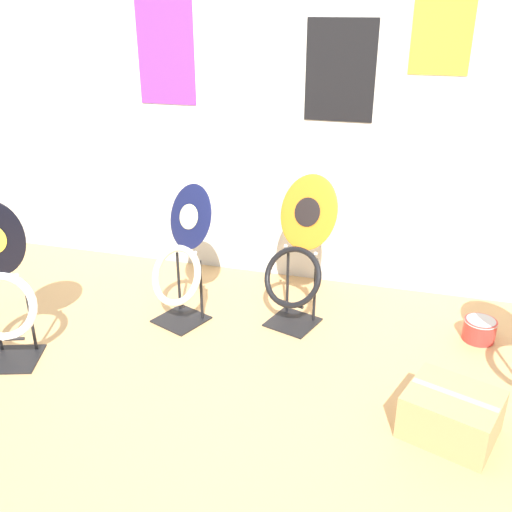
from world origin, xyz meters
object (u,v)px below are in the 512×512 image
Objects in this scene: toilet_seat_display_orange_sun at (299,253)px; storage_box at (451,414)px; toilet_seat_display_jazz_black at (0,291)px; toilet_seat_display_navy_moon at (181,261)px; paint_can at (480,329)px.

storage_box is at bearing -42.69° from toilet_seat_display_orange_sun.
toilet_seat_display_orange_sun reaches higher than storage_box.
storage_box is at bearing 1.15° from toilet_seat_display_jazz_black.
toilet_seat_display_jazz_black reaches higher than toilet_seat_display_navy_moon.
toilet_seat_display_navy_moon is 1.74m from storage_box.
toilet_seat_display_jazz_black is at bearing -137.25° from toilet_seat_display_navy_moon.
toilet_seat_display_orange_sun reaches higher than toilet_seat_display_navy_moon.
paint_can is at bearing 8.05° from toilet_seat_display_navy_moon.
paint_can is at bearing 78.13° from storage_box.
toilet_seat_display_navy_moon is 0.94× the size of toilet_seat_display_orange_sun.
toilet_seat_display_navy_moon is at bearing -171.95° from paint_can.
toilet_seat_display_navy_moon is at bearing 158.00° from storage_box.
toilet_seat_display_jazz_black is 1.69m from toilet_seat_display_orange_sun.
toilet_seat_display_navy_moon is at bearing -164.90° from toilet_seat_display_orange_sun.
toilet_seat_display_jazz_black is 1.09× the size of toilet_seat_display_navy_moon.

